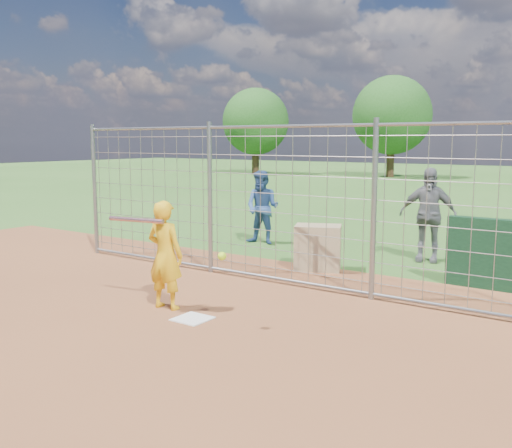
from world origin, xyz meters
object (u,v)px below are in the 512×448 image
Objects in this scene: equipment_bin at (318,248)px; batter at (165,255)px; bystander_a at (262,207)px; bystander_b at (428,215)px.

batter is at bearing -123.39° from equipment_bin.
equipment_bin is at bearing -41.45° from bystander_a.
batter is 5.14m from bystander_a.
bystander_b reaches higher than bystander_a.
bystander_a is at bearing 172.16° from bystander_b.
bystander_a is at bearing 121.38° from equipment_bin.
bystander_b is at bearing 29.42° from equipment_bin.
equipment_bin is (2.26, -1.57, -0.41)m from bystander_a.
bystander_a reaches higher than equipment_bin.
equipment_bin is at bearing -105.95° from batter.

